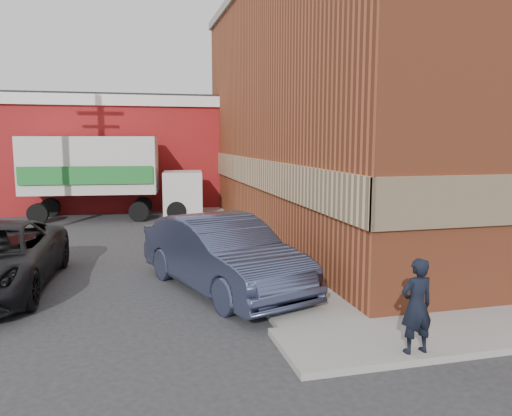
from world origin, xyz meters
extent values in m
plane|color=#28282B|center=(0.00, 0.00, 0.00)|extent=(90.00, 90.00, 0.00)
cube|color=#964326|center=(8.50, 9.00, 4.50)|extent=(14.00, 18.00, 9.00)
cube|color=tan|center=(1.46, 9.00, 2.30)|extent=(0.08, 18.16, 1.00)
cube|color=gray|center=(0.60, 9.00, 0.06)|extent=(1.80, 18.00, 0.12)
cube|color=maroon|center=(-6.00, 20.00, 2.50)|extent=(16.00, 8.00, 5.00)
cube|color=silver|center=(-6.00, 20.00, 5.25)|extent=(16.30, 8.30, 0.50)
cube|color=black|center=(-6.00, 20.00, 5.55)|extent=(16.00, 8.00, 0.10)
imported|color=black|center=(1.49, -1.55, 0.89)|extent=(0.58, 0.40, 1.54)
imported|color=#343B57|center=(-0.80, 2.82, 0.86)|extent=(3.45, 5.52, 1.72)
cube|color=silver|center=(-4.41, 14.44, 2.37)|extent=(5.81, 2.88, 2.42)
cube|color=#1D6F29|center=(-4.54, 13.32, 2.00)|extent=(5.36, 0.65, 0.74)
cube|color=silver|center=(-0.80, 14.01, 1.02)|extent=(1.90, 2.23, 2.05)
cylinder|color=black|center=(-6.55, 13.75, 0.42)|extent=(0.86, 0.38, 0.84)
cylinder|color=black|center=(-6.33, 15.60, 0.42)|extent=(0.86, 0.38, 0.84)
cylinder|color=black|center=(-2.48, 13.27, 0.42)|extent=(0.86, 0.38, 0.84)
cylinder|color=black|center=(-2.26, 15.12, 0.42)|extent=(0.86, 0.38, 0.84)
cylinder|color=black|center=(-0.91, 13.09, 0.42)|extent=(0.86, 0.38, 0.84)
cylinder|color=black|center=(-0.69, 14.93, 0.42)|extent=(0.86, 0.38, 0.84)
camera|label=1|loc=(-2.81, -8.24, 3.49)|focal=35.00mm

